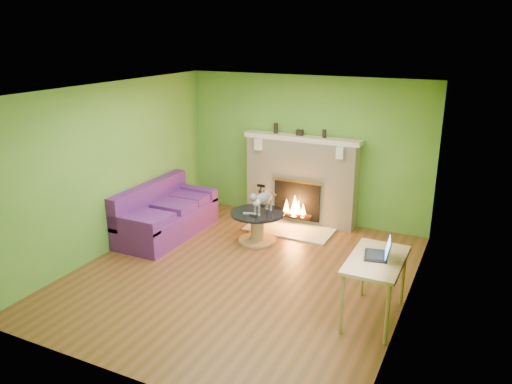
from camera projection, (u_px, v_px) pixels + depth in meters
floor at (242, 273)px, 7.16m from camera, size 5.00×5.00×0.00m
ceiling at (240, 90)px, 6.36m from camera, size 5.00×5.00×0.00m
wall_back at (306, 149)px, 8.90m from camera, size 5.00×0.00×5.00m
wall_front at (117, 260)px, 4.61m from camera, size 5.00×0.00×5.00m
wall_left at (112, 168)px, 7.69m from camera, size 0.00×5.00×5.00m
wall_right at (412, 212)px, 5.83m from camera, size 0.00×5.00×5.00m
window_frame at (399, 217)px, 4.98m from camera, size 0.00×1.20×1.20m
window_pane at (398, 217)px, 4.99m from camera, size 0.00×1.06×1.06m
fireplace at (301, 180)px, 8.90m from camera, size 2.10×0.46×1.58m
hearth at (289, 230)px, 8.70m from camera, size 1.50×0.75×0.03m
mantel at (302, 138)px, 8.65m from camera, size 2.10×0.28×0.08m
sofa at (165, 215)px, 8.46m from camera, size 0.88×1.93×0.86m
coffee_table at (257, 225)px, 8.18m from camera, size 0.88×0.88×0.50m
desk at (376, 266)px, 5.85m from camera, size 0.62×1.06×0.79m
cat at (263, 201)px, 8.07m from camera, size 0.37×0.66×0.39m
remote_silver at (249, 213)px, 8.05m from camera, size 0.18×0.10×0.02m
remote_black at (254, 216)px, 7.95m from camera, size 0.17×0.09×0.02m
laptop at (377, 246)px, 5.83m from camera, size 0.37×0.40×0.26m
fire_tools at (261, 203)px, 8.97m from camera, size 0.18×0.18×0.69m
mantel_vase_left at (276, 128)px, 8.84m from camera, size 0.08×0.08×0.18m
mantel_vase_right at (324, 134)px, 8.48m from camera, size 0.07×0.07×0.14m
mantel_box at (300, 133)px, 8.67m from camera, size 0.12×0.08×0.10m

